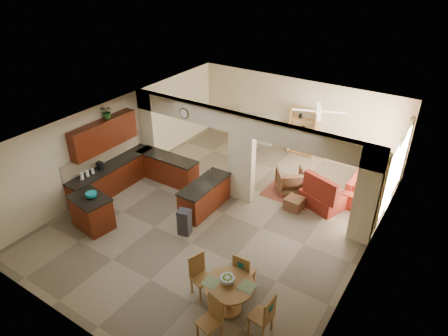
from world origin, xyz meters
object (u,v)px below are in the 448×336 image
Objects in this scene: sofa at (370,185)px; dining_table at (229,293)px; armchair at (290,181)px; kitchen_island at (92,212)px.

dining_table is at bearing 170.63° from sofa.
armchair is at bearing 120.39° from sofa.
armchair is (3.84, 4.71, -0.10)m from kitchen_island.
dining_table is 0.44× the size of sofa.
dining_table is at bearing 4.15° from kitchen_island.
kitchen_island reaches higher than dining_table.
kitchen_island is 1.44× the size of armchair.
sofa is 2.91× the size of armchair.
kitchen_island is 1.13× the size of dining_table.
kitchen_island is at bearing 12.96° from armchair.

